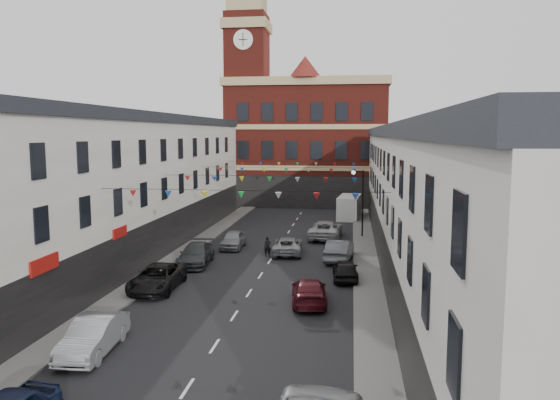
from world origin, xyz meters
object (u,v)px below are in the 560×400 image
at_px(car_left_b, 93,336).
at_px(car_right_f, 326,230).
at_px(car_left_c, 157,278).
at_px(car_right_d, 345,270).
at_px(white_van, 349,207).
at_px(car_right_c, 309,291).
at_px(car_left_e, 233,240).
at_px(street_lamp, 360,194).
at_px(car_right_e, 339,250).
at_px(car_left_d, 196,254).
at_px(moving_car, 287,245).
at_px(pedestrian, 268,247).

xyz_separation_m(car_left_b, car_right_f, (8.46, 26.55, 0.05)).
xyz_separation_m(car_left_c, car_right_d, (11.00, 3.66, -0.08)).
bearing_deg(white_van, car_right_c, -87.77).
relative_size(car_left_e, car_right_c, 0.89).
bearing_deg(car_right_c, car_right_f, -95.81).
height_order(street_lamp, car_left_e, street_lamp).
bearing_deg(car_right_e, car_left_d, 20.40).
relative_size(car_right_d, white_van, 0.69).
height_order(car_left_e, moving_car, car_left_e).
bearing_deg(car_left_d, street_lamp, 40.77).
height_order(white_van, pedestrian, white_van).
bearing_deg(car_left_e, white_van, 60.69).
bearing_deg(car_left_b, car_right_c, 39.87).
xyz_separation_m(car_right_d, pedestrian, (-5.88, 5.89, 0.10)).
relative_size(car_right_f, white_van, 1.04).
bearing_deg(car_left_d, car_right_f, 47.04).
bearing_deg(car_right_c, car_left_c, -14.44).
relative_size(car_left_e, car_right_e, 0.87).
height_order(car_left_e, pedestrian, pedestrian).
relative_size(car_left_d, car_right_c, 1.09).
bearing_deg(white_van, pedestrian, -101.06).
height_order(car_left_e, car_right_d, car_left_e).
bearing_deg(car_left_b, street_lamp, 63.99).
bearing_deg(car_right_f, car_left_e, 37.62).
height_order(car_left_b, car_right_d, car_left_b).
bearing_deg(car_right_e, pedestrian, -0.63).
bearing_deg(car_left_c, car_right_d, 16.76).
relative_size(car_left_b, car_right_f, 0.79).
bearing_deg(street_lamp, pedestrian, -129.29).
relative_size(car_left_e, car_right_d, 1.07).
bearing_deg(car_left_d, car_left_e, 71.93).
height_order(car_left_c, car_left_d, car_left_d).
bearing_deg(car_right_f, car_left_c, 64.96).
distance_m(car_right_c, car_right_f, 18.59).
xyz_separation_m(car_right_d, white_van, (0.10, 25.41, 0.58)).
distance_m(car_right_c, car_right_e, 10.39).
distance_m(car_right_e, white_van, 20.17).
distance_m(car_left_c, pedestrian, 10.84).
bearing_deg(car_right_c, car_left_e, -67.88).
relative_size(street_lamp, car_left_d, 1.19).
distance_m(car_left_b, car_right_c, 11.62).
bearing_deg(car_right_c, car_right_e, -103.52).
bearing_deg(car_right_f, white_van, -96.73).
bearing_deg(pedestrian, white_van, 56.10).
distance_m(moving_car, pedestrian, 1.76).
bearing_deg(white_van, moving_car, -98.06).
height_order(car_right_d, car_right_f, car_right_f).
distance_m(car_left_b, car_left_e, 21.58).
bearing_deg(car_left_d, car_left_b, -93.92).
distance_m(car_right_d, car_right_f, 13.67).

